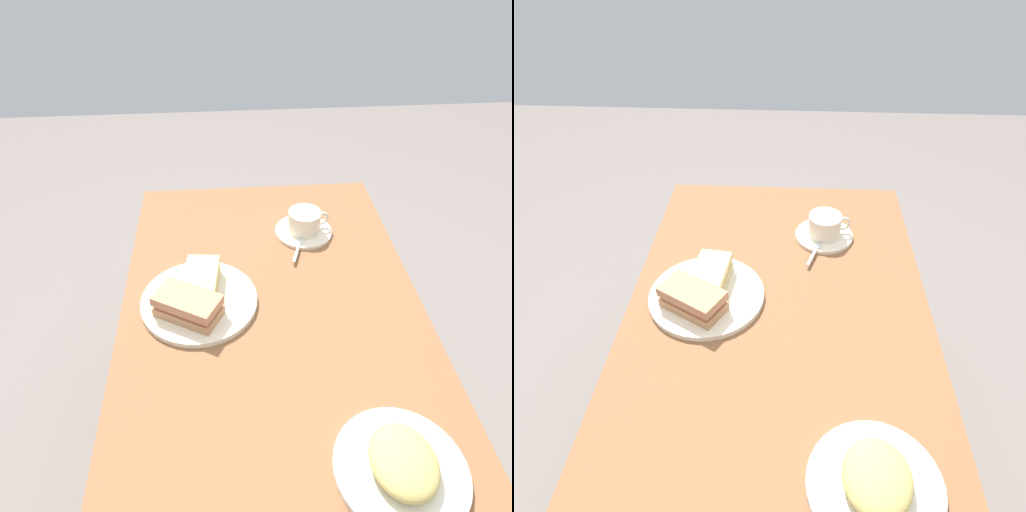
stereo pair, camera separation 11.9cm
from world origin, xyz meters
The scene contains 10 objects.
ground_plane centered at (0.00, 0.00, 0.00)m, with size 6.00×6.00×0.00m, color slate.
dining_table centered at (0.00, 0.00, 0.58)m, with size 1.29×0.71×0.71m.
sandwich_plate centered at (0.13, 0.17, 0.72)m, with size 0.28×0.28×0.01m, color beige.
sandwich_front centered at (0.16, 0.17, 0.75)m, with size 0.15×0.09×0.05m.
sandwich_back centered at (0.08, 0.19, 0.75)m, with size 0.14×0.17×0.06m.
coffee_saucer centered at (0.38, -0.12, 0.71)m, with size 0.16×0.16×0.01m, color beige.
coffee_cup centered at (0.38, -0.12, 0.75)m, with size 0.09×0.12×0.06m.
spoon centered at (0.31, -0.09, 0.72)m, with size 0.10×0.04×0.01m.
side_plate centered at (-0.30, -0.18, 0.72)m, with size 0.23×0.23×0.01m, color silver.
side_food_pile centered at (-0.30, -0.18, 0.75)m, with size 0.14×0.11×0.04m, color tan.
Camera 1 is at (-0.65, 0.10, 1.50)m, focal length 32.46 mm.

